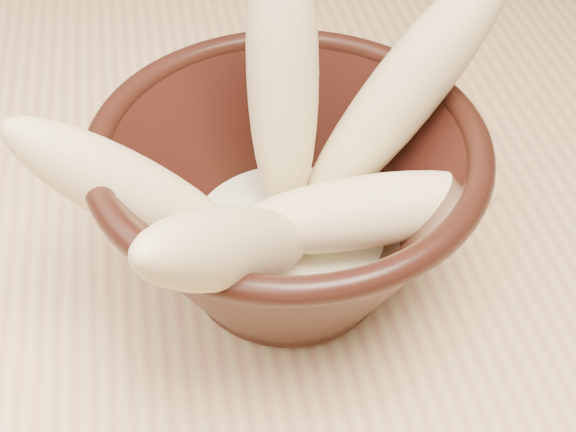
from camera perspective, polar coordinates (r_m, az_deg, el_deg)
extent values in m
cube|color=#E0BF7B|center=(0.60, -4.13, 2.21)|extent=(1.20, 0.80, 0.04)
cylinder|color=black|center=(0.50, 0.00, -4.23)|extent=(0.10, 0.10, 0.01)
cylinder|color=black|center=(0.49, 0.00, -2.51)|extent=(0.09, 0.09, 0.01)
torus|color=black|center=(0.43, 0.00, 5.07)|extent=(0.22, 0.22, 0.01)
cylinder|color=beige|center=(0.48, 0.00, -1.63)|extent=(0.12, 0.12, 0.02)
ellipsoid|color=#D7BC7F|center=(0.45, -0.38, 10.10)|extent=(0.05, 0.10, 0.18)
ellipsoid|color=#D7BC7F|center=(0.43, -10.81, 1.51)|extent=(0.14, 0.05, 0.13)
ellipsoid|color=#D7BC7F|center=(0.46, 8.10, 8.60)|extent=(0.15, 0.07, 0.17)
ellipsoid|color=#D7BC7F|center=(0.44, 5.03, 0.24)|extent=(0.16, 0.06, 0.06)
ellipsoid|color=#D7BC7F|center=(0.38, -3.77, -2.23)|extent=(0.13, 0.16, 0.15)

